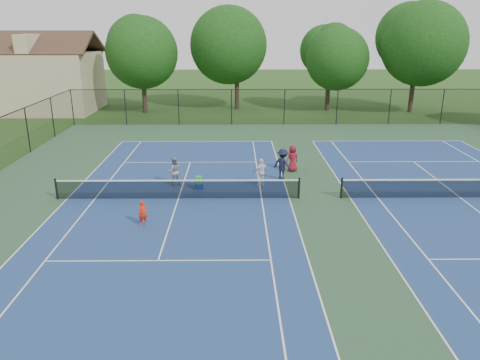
{
  "coord_description": "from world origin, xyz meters",
  "views": [
    {
      "loc": [
        -4.16,
        -21.63,
        8.18
      ],
      "look_at": [
        -3.96,
        -1.0,
        1.3
      ],
      "focal_mm": 35.0,
      "sensor_mm": 36.0,
      "label": 1
    }
  ],
  "objects_px": {
    "tree_back_b": "(237,42)",
    "ball_crate": "(199,186)",
    "tree_back_a": "(141,48)",
    "bystander_c": "(292,158)",
    "tree_back_c": "(330,54)",
    "ball_hopper": "(199,180)",
    "clapboard_house": "(43,79)",
    "bystander_a": "(261,172)",
    "bystander_b": "(283,164)",
    "child_player": "(143,213)",
    "tree_back_d": "(418,40)",
    "instructor": "(174,171)"
  },
  "relations": [
    {
      "from": "tree_back_b",
      "to": "ball_crate",
      "type": "bearing_deg",
      "value": -94.82
    },
    {
      "from": "tree_back_a",
      "to": "bystander_c",
      "type": "distance_m",
      "value": 23.55
    },
    {
      "from": "tree_back_a",
      "to": "bystander_c",
      "type": "relative_size",
      "value": 5.88
    },
    {
      "from": "tree_back_c",
      "to": "ball_hopper",
      "type": "distance_m",
      "value": 26.54
    },
    {
      "from": "tree_back_b",
      "to": "clapboard_house",
      "type": "relative_size",
      "value": 0.93
    },
    {
      "from": "bystander_a",
      "to": "bystander_c",
      "type": "xyz_separation_m",
      "value": [
        1.95,
        2.56,
        0.03
      ]
    },
    {
      "from": "tree_back_a",
      "to": "tree_back_b",
      "type": "xyz_separation_m",
      "value": [
        9.0,
        2.0,
        0.56
      ]
    },
    {
      "from": "bystander_b",
      "to": "ball_hopper",
      "type": "distance_m",
      "value": 4.76
    },
    {
      "from": "child_player",
      "to": "bystander_a",
      "type": "distance_m",
      "value": 7.4
    },
    {
      "from": "tree_back_d",
      "to": "ball_hopper",
      "type": "distance_m",
      "value": 30.24
    },
    {
      "from": "ball_crate",
      "to": "tree_back_a",
      "type": "bearing_deg",
      "value": 107.04
    },
    {
      "from": "ball_hopper",
      "to": "bystander_c",
      "type": "bearing_deg",
      "value": 30.83
    },
    {
      "from": "tree_back_a",
      "to": "ball_hopper",
      "type": "relative_size",
      "value": 24.28
    },
    {
      "from": "tree_back_a",
      "to": "ball_hopper",
      "type": "distance_m",
      "value": 24.27
    },
    {
      "from": "tree_back_b",
      "to": "clapboard_house",
      "type": "xyz_separation_m",
      "value": [
        -19.0,
        -1.0,
        -3.5
      ]
    },
    {
      "from": "child_player",
      "to": "instructor",
      "type": "distance_m",
      "value": 5.32
    },
    {
      "from": "clapboard_house",
      "to": "bystander_c",
      "type": "height_order",
      "value": "clapboard_house"
    },
    {
      "from": "tree_back_d",
      "to": "bystander_a",
      "type": "xyz_separation_m",
      "value": [
        -15.8,
        -22.04,
        -6.08
      ]
    },
    {
      "from": "tree_back_a",
      "to": "tree_back_d",
      "type": "relative_size",
      "value": 0.88
    },
    {
      "from": "bystander_b",
      "to": "tree_back_d",
      "type": "bearing_deg",
      "value": -85.25
    },
    {
      "from": "instructor",
      "to": "ball_hopper",
      "type": "distance_m",
      "value": 1.55
    },
    {
      "from": "tree_back_a",
      "to": "ball_crate",
      "type": "relative_size",
      "value": 22.92
    },
    {
      "from": "bystander_b",
      "to": "bystander_c",
      "type": "distance_m",
      "value": 1.74
    },
    {
      "from": "tree_back_a",
      "to": "bystander_b",
      "type": "height_order",
      "value": "tree_back_a"
    },
    {
      "from": "tree_back_c",
      "to": "bystander_c",
      "type": "height_order",
      "value": "tree_back_c"
    },
    {
      "from": "bystander_b",
      "to": "clapboard_house",
      "type": "bearing_deg",
      "value": -6.38
    },
    {
      "from": "tree_back_b",
      "to": "child_player",
      "type": "xyz_separation_m",
      "value": [
        -4.12,
        -29.18,
        -6.04
      ]
    },
    {
      "from": "tree_back_c",
      "to": "clapboard_house",
      "type": "xyz_separation_m",
      "value": [
        -28.0,
        -0.0,
        -2.39
      ]
    },
    {
      "from": "bystander_b",
      "to": "ball_crate",
      "type": "xyz_separation_m",
      "value": [
        -4.49,
        -1.54,
        -0.72
      ]
    },
    {
      "from": "tree_back_c",
      "to": "bystander_a",
      "type": "distance_m",
      "value": 24.78
    },
    {
      "from": "tree_back_b",
      "to": "ball_crate",
      "type": "distance_m",
      "value": 25.51
    },
    {
      "from": "tree_back_c",
      "to": "instructor",
      "type": "xyz_separation_m",
      "value": [
        -12.44,
        -22.91,
        -4.7
      ]
    },
    {
      "from": "tree_back_b",
      "to": "child_player",
      "type": "bearing_deg",
      "value": -98.04
    },
    {
      "from": "tree_back_d",
      "to": "bystander_c",
      "type": "bearing_deg",
      "value": -125.41
    },
    {
      "from": "tree_back_c",
      "to": "bystander_b",
      "type": "distance_m",
      "value": 23.47
    },
    {
      "from": "clapboard_house",
      "to": "child_player",
      "type": "bearing_deg",
      "value": -62.17
    },
    {
      "from": "clapboard_house",
      "to": "bystander_c",
      "type": "bearing_deg",
      "value": -42.76
    },
    {
      "from": "bystander_a",
      "to": "bystander_b",
      "type": "distance_m",
      "value": 1.57
    },
    {
      "from": "tree_back_d",
      "to": "instructor",
      "type": "height_order",
      "value": "tree_back_d"
    },
    {
      "from": "tree_back_b",
      "to": "tree_back_d",
      "type": "height_order",
      "value": "tree_back_d"
    },
    {
      "from": "child_player",
      "to": "ball_hopper",
      "type": "xyz_separation_m",
      "value": [
        2.05,
        4.59,
        -0.04
      ]
    },
    {
      "from": "tree_back_b",
      "to": "child_player",
      "type": "relative_size",
      "value": 9.08
    },
    {
      "from": "bystander_c",
      "to": "bystander_a",
      "type": "bearing_deg",
      "value": 25.58
    },
    {
      "from": "tree_back_d",
      "to": "bystander_a",
      "type": "height_order",
      "value": "tree_back_d"
    },
    {
      "from": "instructor",
      "to": "bystander_a",
      "type": "bearing_deg",
      "value": 161.74
    },
    {
      "from": "tree_back_c",
      "to": "bystander_a",
      "type": "height_order",
      "value": "tree_back_c"
    },
    {
      "from": "tree_back_d",
      "to": "bystander_b",
      "type": "relative_size",
      "value": 5.91
    },
    {
      "from": "tree_back_c",
      "to": "ball_crate",
      "type": "relative_size",
      "value": 21.03
    },
    {
      "from": "bystander_b",
      "to": "ball_hopper",
      "type": "xyz_separation_m",
      "value": [
        -4.49,
        -1.54,
        -0.37
      ]
    },
    {
      "from": "bystander_c",
      "to": "tree_back_c",
      "type": "bearing_deg",
      "value": -133.09
    }
  ]
}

